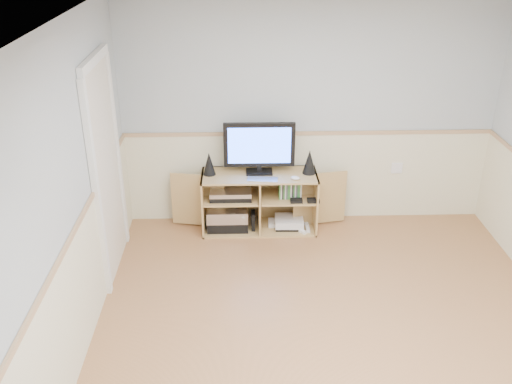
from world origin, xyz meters
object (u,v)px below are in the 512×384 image
media_cabinet (259,199)px  game_consoles (288,222)px  keyboard (263,179)px  monitor (259,146)px

media_cabinet → game_consoles: media_cabinet is taller
media_cabinet → keyboard: size_ratio=6.04×
media_cabinet → monitor: monitor is taller
monitor → game_consoles: 0.94m
media_cabinet → game_consoles: 0.42m
keyboard → game_consoles: size_ratio=0.71×
media_cabinet → game_consoles: bearing=-12.0°
monitor → keyboard: monitor is taller
keyboard → game_consoles: bearing=29.7°
media_cabinet → keyboard: (0.03, -0.19, 0.32)m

